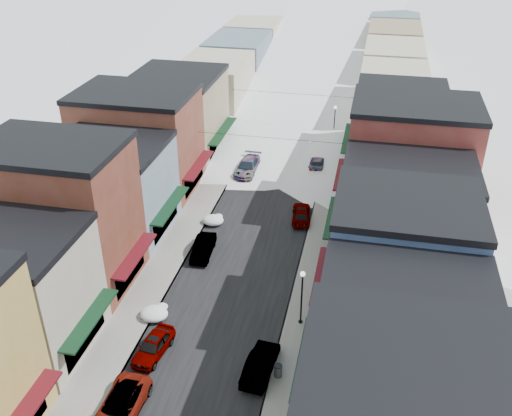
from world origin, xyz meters
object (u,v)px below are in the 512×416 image
at_px(trash_can, 278,371).
at_px(streetlamp_near, 302,291).
at_px(car_white_suv, 120,406).
at_px(car_silver_sedan, 153,346).
at_px(car_dark_hatch, 203,248).
at_px(car_green_sedan, 260,364).

height_order(trash_can, streetlamp_near, streetlamp_near).
xyz_separation_m(car_white_suv, streetlamp_near, (9.89, 10.96, 2.40)).
xyz_separation_m(car_white_suv, trash_can, (9.18, 5.18, -0.10)).
bearing_deg(car_silver_sedan, car_dark_hatch, 98.59).
bearing_deg(car_white_suv, streetlamp_near, 48.85).
relative_size(car_dark_hatch, streetlamp_near, 0.95).
xyz_separation_m(car_dark_hatch, trash_can, (9.28, -13.30, -0.10)).
relative_size(car_silver_sedan, car_dark_hatch, 0.95).
xyz_separation_m(car_green_sedan, trash_can, (1.28, -0.22, -0.13)).
xyz_separation_m(car_white_suv, car_green_sedan, (7.90, 5.40, 0.03)).
xyz_separation_m(car_white_suv, car_silver_sedan, (0.06, 5.57, -0.01)).
xyz_separation_m(car_silver_sedan, streetlamp_near, (9.83, 5.38, 2.41)).
distance_m(car_dark_hatch, streetlamp_near, 12.74).
distance_m(car_white_suv, car_silver_sedan, 5.57).
xyz_separation_m(car_dark_hatch, streetlamp_near, (9.99, -7.52, 2.40)).
height_order(car_green_sedan, trash_can, car_green_sedan).
xyz_separation_m(car_silver_sedan, car_green_sedan, (7.84, -0.18, 0.04)).
relative_size(car_white_suv, car_dark_hatch, 1.18).
distance_m(car_silver_sedan, car_green_sedan, 7.84).
distance_m(car_white_suv, car_green_sedan, 9.57).
distance_m(car_silver_sedan, streetlamp_near, 11.47).
relative_size(car_silver_sedan, streetlamp_near, 0.90).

